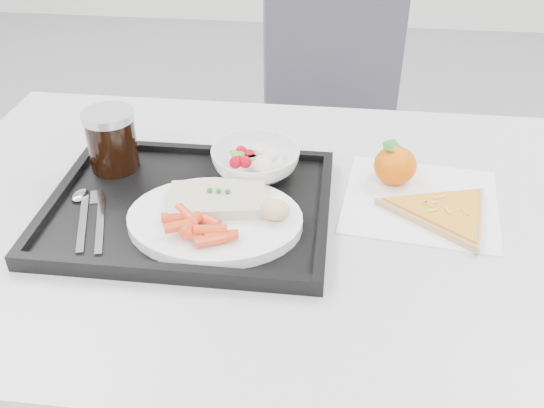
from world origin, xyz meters
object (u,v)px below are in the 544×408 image
dinner_plate (215,220)px  pizza_slice (445,212)px  chair (331,113)px  tangerine (395,165)px  tray (190,207)px  salad_bowl (255,161)px  cola_glass (112,139)px  table (274,244)px

dinner_plate → pizza_slice: size_ratio=1.02×
chair → tangerine: (0.12, -0.69, 0.25)m
tray → salad_bowl: salad_bowl is taller
dinner_plate → pizza_slice: (0.36, 0.08, -0.01)m
tangerine → tray: bearing=-159.0°
salad_bowl → chair: bearing=80.7°
cola_glass → tangerine: bearing=3.4°
chair → table: bearing=-95.3°
tangerine → cola_glass: bearing=-176.6°
table → pizza_slice: pizza_slice is taller
chair → pizza_slice: (0.20, -0.78, 0.22)m
table → tray: size_ratio=2.67×
table → salad_bowl: bearing=114.9°
tray → dinner_plate: size_ratio=1.67×
cola_glass → dinner_plate: bearing=-35.4°
chair → pizza_slice: size_ratio=3.52×
salad_bowl → tangerine: (0.24, 0.02, -0.00)m
cola_glass → salad_bowl: bearing=1.9°
salad_bowl → pizza_slice: salad_bowl is taller
salad_bowl → tangerine: bearing=5.0°
chair → dinner_plate: 0.91m
table → salad_bowl: 0.15m
dinner_plate → tangerine: bearing=32.2°
table → cola_glass: bearing=164.0°
cola_glass → chair: bearing=63.0°
table → cola_glass: 0.33m
chair → tangerine: chair is taller
chair → cola_glass: chair is taller
dinner_plate → tangerine: 0.33m
dinner_plate → tangerine: tangerine is taller
dinner_plate → chair: bearing=79.7°
tray → dinner_plate: 0.07m
table → tray: bearing=-173.6°
salad_bowl → dinner_plate: bearing=-104.8°
table → tray: tray is taller
cola_glass → tangerine: 0.49m
dinner_plate → tangerine: size_ratio=3.08×
table → dinner_plate: dinner_plate is taller
salad_bowl → cola_glass: (-0.25, -0.01, 0.03)m
chair → tangerine: size_ratio=10.63×
chair → pizza_slice: 0.84m
table → pizza_slice: 0.29m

